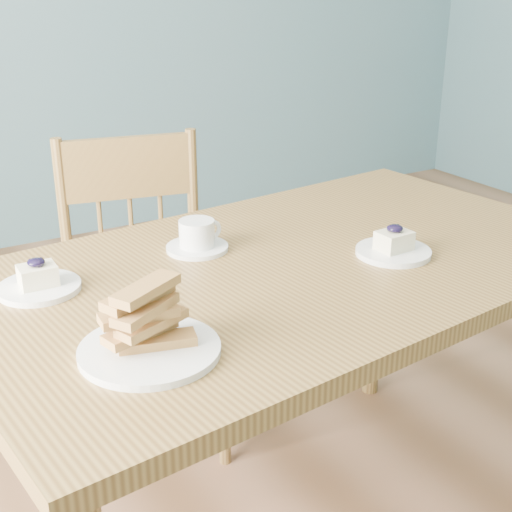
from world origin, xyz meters
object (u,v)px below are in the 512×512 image
biscotti_plate (148,331)px  coffee_cup (197,237)px  cheesecake_plate_far (39,282)px  cheesecake_plate_near (394,247)px  dining_chair (143,297)px  dining_table (291,292)px

biscotti_plate → coffee_cup: bearing=53.7°
cheesecake_plate_far → coffee_cup: bearing=5.4°
cheesecake_plate_near → cheesecake_plate_far: size_ratio=1.03×
dining_chair → coffee_cup: size_ratio=6.56×
dining_table → coffee_cup: size_ratio=10.76×
cheesecake_plate_near → coffee_cup: size_ratio=1.19×
dining_chair → cheesecake_plate_near: (0.34, -0.68, 0.32)m
cheesecake_plate_near → coffee_cup: bearing=145.4°
dining_table → cheesecake_plate_far: (-0.52, 0.13, 0.09)m
dining_table → cheesecake_plate_far: cheesecake_plate_far is taller
cheesecake_plate_near → coffee_cup: 0.44m
biscotti_plate → dining_chair: bearing=69.6°
dining_chair → cheesecake_plate_near: bearing=-50.5°
dining_table → cheesecake_plate_far: bearing=160.1°
dining_table → dining_chair: 0.64m
cheesecake_plate_near → coffee_cup: same height
dining_table → biscotti_plate: bearing=-159.2°
dining_chair → coffee_cup: 0.54m
dining_chair → cheesecake_plate_far: bearing=-118.0°
dining_chair → cheesecake_plate_near: size_ratio=5.52×
dining_table → dining_chair: (-0.13, 0.59, -0.22)m
cheesecake_plate_near → biscotti_plate: bearing=-168.7°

